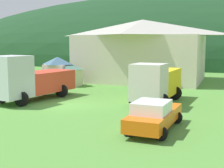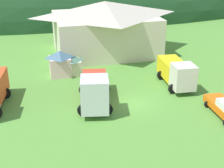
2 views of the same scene
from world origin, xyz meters
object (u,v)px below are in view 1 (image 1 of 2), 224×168
(traffic_cone_near_pickup, at_px, (171,123))
(tow_truck_silver, at_px, (28,79))
(play_shed_cream, at_px, (69,74))
(service_pickup_orange, at_px, (154,115))
(depot_building, at_px, (142,49))
(flatbed_truck_yellow, at_px, (156,82))
(play_shed_pink, at_px, (58,71))

(traffic_cone_near_pickup, bearing_deg, tow_truck_silver, 165.08)
(play_shed_cream, xyz_separation_m, service_pickup_orange, (12.39, -13.98, -0.44))
(depot_building, xyz_separation_m, flatbed_truck_yellow, (4.83, -14.21, -2.15))
(depot_building, bearing_deg, play_shed_pink, -133.28)
(depot_building, bearing_deg, tow_truck_silver, -106.51)
(play_shed_pink, relative_size, service_pickup_orange, 0.58)
(play_shed_cream, height_order, play_shed_pink, play_shed_pink)
(depot_building, xyz_separation_m, traffic_cone_near_pickup, (6.98, -19.94, -3.81))
(tow_truck_silver, distance_m, traffic_cone_near_pickup, 12.49)
(play_shed_cream, relative_size, play_shed_pink, 0.79)
(depot_building, xyz_separation_m, tow_truck_silver, (-4.97, -16.76, -2.03))
(play_shed_cream, xyz_separation_m, tow_truck_silver, (1.07, -8.99, 0.51))
(flatbed_truck_yellow, bearing_deg, service_pickup_orange, 15.79)
(play_shed_cream, distance_m, flatbed_truck_yellow, 12.64)
(service_pickup_orange, bearing_deg, play_shed_pink, -132.27)
(play_shed_pink, distance_m, tow_truck_silver, 9.25)
(play_shed_pink, relative_size, flatbed_truck_yellow, 0.46)
(play_shed_pink, height_order, traffic_cone_near_pickup, play_shed_pink)
(depot_building, height_order, traffic_cone_near_pickup, depot_building)
(play_shed_pink, xyz_separation_m, flatbed_truck_yellow, (12.20, -6.38, 0.05))
(play_shed_pink, bearing_deg, service_pickup_orange, -45.36)
(play_shed_cream, bearing_deg, depot_building, 52.15)
(play_shed_cream, relative_size, traffic_cone_near_pickup, 4.89)
(play_shed_pink, bearing_deg, play_shed_cream, 2.90)
(tow_truck_silver, bearing_deg, flatbed_truck_yellow, 115.38)
(play_shed_pink, bearing_deg, traffic_cone_near_pickup, -40.15)
(flatbed_truck_yellow, xyz_separation_m, traffic_cone_near_pickup, (2.15, -5.73, -1.66))
(tow_truck_silver, height_order, traffic_cone_near_pickup, tow_truck_silver)
(play_shed_cream, relative_size, flatbed_truck_yellow, 0.36)
(depot_building, distance_m, service_pickup_orange, 22.85)
(depot_building, distance_m, traffic_cone_near_pickup, 21.47)
(traffic_cone_near_pickup, bearing_deg, play_shed_pink, 139.85)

